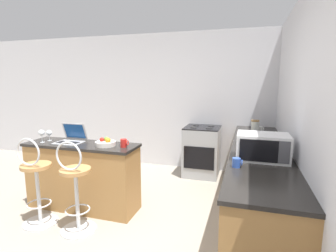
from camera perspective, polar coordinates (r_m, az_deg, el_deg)
name	(u,v)px	position (r m, az deg, el deg)	size (l,w,h in m)	color
ground_plane	(89,240)	(3.20, -16.90, -22.70)	(20.00, 20.00, 0.00)	gray
wall_back	(164,101)	(5.18, -0.77, 5.37)	(12.00, 0.06, 2.60)	silver
wall_right	(317,133)	(2.31, 29.70, -1.38)	(0.06, 12.00, 2.60)	silver
breakfast_bar	(83,176)	(3.73, -18.05, -10.28)	(1.52, 0.48, 0.89)	#9E703D
counter_right	(258,182)	(3.54, 18.93, -11.49)	(0.67, 3.21, 0.89)	#9E703D
bar_stool_near	(36,183)	(3.50, -26.75, -11.07)	(0.40, 0.40, 1.07)	silver
bar_stool_far	(75,189)	(3.17, -19.52, -12.74)	(0.40, 0.40, 1.07)	silver
laptop	(71,138)	(3.73, -20.29, -2.36)	(0.34, 0.31, 0.25)	#B7BABF
microwave	(263,147)	(2.88, 19.90, -4.29)	(0.51, 0.36, 0.27)	white
toaster	(259,141)	(3.38, 19.26, -3.15)	(0.22, 0.29, 0.17)	#9EA3A8
stove_range	(202,151)	(4.80, 7.38, -5.44)	(0.61, 0.61, 0.90)	#9EA3A8
wine_glass_tall	(49,133)	(3.92, -24.48, -1.42)	(0.08, 0.08, 0.15)	silver
mug_red	(124,143)	(3.28, -9.58, -3.68)	(0.10, 0.08, 0.10)	red
storage_jar	(255,126)	(4.33, 18.40, -0.09)	(0.13, 0.13, 0.20)	silver
fruit_bowl	(106,143)	(3.40, -13.43, -3.62)	(0.25, 0.25, 0.11)	silver
wine_glass_short	(42,133)	(3.85, -25.82, -1.42)	(0.08, 0.08, 0.17)	silver
mug_blue	(237,163)	(2.58, 14.72, -7.71)	(0.10, 0.08, 0.09)	#2D51AD
mug_white	(260,129)	(4.44, 19.47, -0.67)	(0.10, 0.08, 0.09)	white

